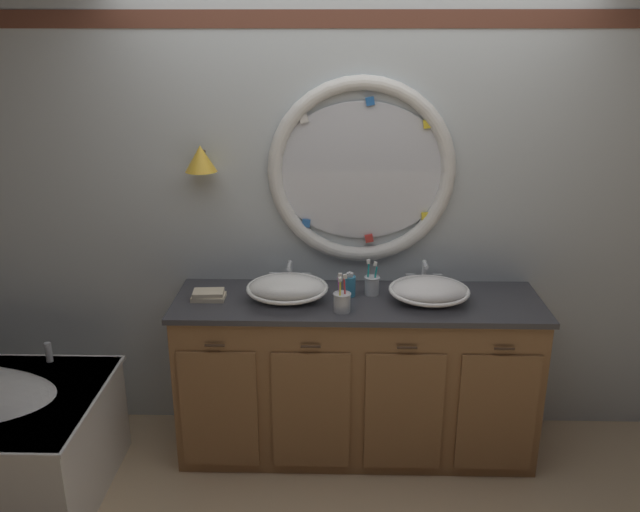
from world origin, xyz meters
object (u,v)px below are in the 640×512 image
sink_basin_left (287,288)px  sink_basin_right (429,291)px  toothbrush_holder_left (342,301)px  toothbrush_holder_right (372,284)px  folded_hand_towel (209,295)px  soap_dispenser (349,285)px

sink_basin_left → sink_basin_right: bearing=0.0°
toothbrush_holder_left → toothbrush_holder_right: 0.28m
sink_basin_left → folded_hand_towel: bearing=178.9°
toothbrush_holder_left → toothbrush_holder_right: size_ratio=1.03×
sink_basin_right → soap_dispenser: bearing=169.8°
sink_basin_right → toothbrush_holder_right: 0.31m
toothbrush_holder_right → soap_dispenser: (-0.13, -0.02, 0.00)m
toothbrush_holder_left → folded_hand_towel: (-0.71, 0.14, -0.03)m
sink_basin_left → sink_basin_right: (0.75, 0.00, -0.01)m
toothbrush_holder_left → soap_dispenser: (0.04, 0.21, 0.00)m
toothbrush_holder_right → folded_hand_towel: size_ratio=1.13×
sink_basin_left → toothbrush_holder_right: size_ratio=2.19×
toothbrush_holder_left → folded_hand_towel: 0.72m
toothbrush_holder_right → soap_dispenser: size_ratio=1.41×
toothbrush_holder_right → toothbrush_holder_left: bearing=-125.1°
toothbrush_holder_left → folded_hand_towel: bearing=168.7°
folded_hand_towel → sink_basin_left: bearing=-1.1°
sink_basin_left → toothbrush_holder_left: 0.32m
sink_basin_left → soap_dispenser: (0.33, 0.08, -0.01)m
sink_basin_left → soap_dispenser: 0.33m
sink_basin_right → toothbrush_holder_left: size_ratio=2.09×
sink_basin_left → soap_dispenser: soap_dispenser is taller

